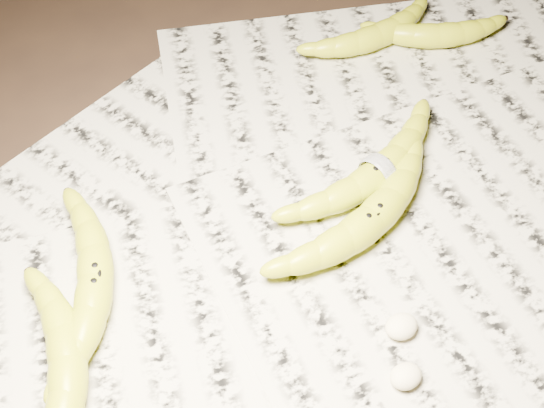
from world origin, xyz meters
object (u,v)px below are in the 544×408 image
banana_taped (378,171)px  banana_left_a (94,281)px  banana_center (371,218)px  banana_left_b (67,363)px  banana_upper_a (377,34)px  banana_upper_b (438,33)px

banana_taped → banana_left_a: bearing=162.3°
banana_center → banana_taped: 0.07m
banana_taped → banana_center: bearing=-145.4°
banana_left_b → banana_upper_a: banana_left_b is taller
banana_left_a → banana_center: banana_center is taller
banana_taped → banana_upper_a: 0.24m
banana_left_a → banana_upper_b: 0.54m
banana_taped → banana_upper_b: banana_taped is taller
banana_center → banana_taped: bearing=32.6°
banana_center → banana_upper_b: bearing=23.9°
banana_left_a → banana_taped: (0.31, -0.02, -0.00)m
banana_upper_b → banana_upper_a: bearing=177.5°
banana_upper_b → banana_taped: bearing=-116.3°
banana_left_b → banana_taped: 0.37m
banana_left_b → banana_upper_b: bearing=-52.6°
banana_upper_a → banana_upper_b: size_ratio=1.08×
banana_left_a → banana_upper_a: size_ratio=1.21×
banana_center → banana_upper_b: size_ratio=1.33×
banana_center → banana_upper_b: banana_center is taller
banana_upper_a → banana_upper_b: (0.07, -0.04, -0.00)m
banana_left_a → banana_upper_b: size_ratio=1.30×
banana_left_b → banana_center: size_ratio=0.88×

